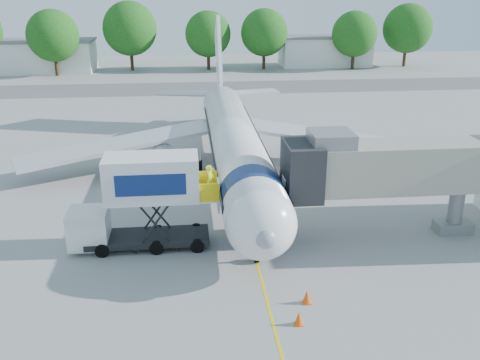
{
  "coord_description": "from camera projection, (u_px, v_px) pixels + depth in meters",
  "views": [
    {
      "loc": [
        -3.56,
        -35.25,
        14.48
      ],
      "look_at": [
        -0.46,
        -5.1,
        3.2
      ],
      "focal_mm": 40.0,
      "sensor_mm": 36.0,
      "label": 1
    }
  ],
  "objects": [
    {
      "name": "ground",
      "position": [
        239.0,
        197.0,
        38.25
      ],
      "size": [
        160.0,
        160.0,
        0.0
      ],
      "primitive_type": "plane",
      "color": "gray",
      "rests_on": "ground"
    },
    {
      "name": "tree_c",
      "position": [
        130.0,
        29.0,
        90.34
      ],
      "size": [
        9.06,
        9.06,
        11.56
      ],
      "color": "#382314",
      "rests_on": "ground"
    },
    {
      "name": "tree_g",
      "position": [
        407.0,
        28.0,
        94.87
      ],
      "size": [
        8.61,
        8.61,
        10.98
      ],
      "color": "#382314",
      "rests_on": "ground"
    },
    {
      "name": "tree_b",
      "position": [
        53.0,
        36.0,
        85.29
      ],
      "size": [
        8.24,
        8.24,
        10.51
      ],
      "color": "#382314",
      "rests_on": "ground"
    },
    {
      "name": "jet_bridge",
      "position": [
        388.0,
        168.0,
        30.98
      ],
      "size": [
        13.9,
        3.2,
        6.6
      ],
      "color": "gray",
      "rests_on": "ground"
    },
    {
      "name": "safety_cone_a",
      "position": [
        307.0,
        297.0,
        25.52
      ],
      "size": [
        0.44,
        0.44,
        0.7
      ],
      "color": "#F54D0C",
      "rests_on": "ground"
    },
    {
      "name": "outbuilding_left",
      "position": [
        39.0,
        56.0,
        90.57
      ],
      "size": [
        18.4,
        8.4,
        5.3
      ],
      "color": "silver",
      "rests_on": "ground"
    },
    {
      "name": "tree_f",
      "position": [
        355.0,
        34.0,
        92.06
      ],
      "size": [
        7.77,
        7.77,
        9.91
      ],
      "color": "#382314",
      "rests_on": "ground"
    },
    {
      "name": "taxiway_strip",
      "position": [
        210.0,
        88.0,
        77.41
      ],
      "size": [
        120.0,
        10.0,
        0.01
      ],
      "primitive_type": "cube",
      "color": "#59595B",
      "rests_on": "ground"
    },
    {
      "name": "aircraft",
      "position": [
        234.0,
        141.0,
        41.07
      ],
      "size": [
        34.17,
        37.73,
        11.35
      ],
      "color": "white",
      "rests_on": "ground"
    },
    {
      "name": "tree_d",
      "position": [
        208.0,
        34.0,
        91.44
      ],
      "size": [
        7.8,
        7.8,
        9.95
      ],
      "color": "#382314",
      "rests_on": "ground"
    },
    {
      "name": "tree_e",
      "position": [
        264.0,
        32.0,
        91.9
      ],
      "size": [
        8.07,
        8.07,
        10.3
      ],
      "color": "#382314",
      "rests_on": "ground"
    },
    {
      "name": "catering_hiloader",
      "position": [
        141.0,
        203.0,
        30.16
      ],
      "size": [
        8.5,
        2.44,
        5.5
      ],
      "color": "black",
      "rests_on": "ground"
    },
    {
      "name": "ground_tug",
      "position": [
        319.0,
        307.0,
        23.99
      ],
      "size": [
        4.11,
        3.08,
        1.47
      ],
      "rotation": [
        0.0,
        0.0,
        0.37
      ],
      "color": "silver",
      "rests_on": "ground"
    },
    {
      "name": "safety_cone_b",
      "position": [
        299.0,
        319.0,
        23.91
      ],
      "size": [
        0.42,
        0.42,
        0.67
      ],
      "color": "#F54D0C",
      "rests_on": "ground"
    },
    {
      "name": "guidance_line",
      "position": [
        239.0,
        197.0,
        38.25
      ],
      "size": [
        0.15,
        70.0,
        0.01
      ],
      "primitive_type": "cube",
      "color": "yellow",
      "rests_on": "ground"
    },
    {
      "name": "outbuilding_right",
      "position": [
        325.0,
        51.0,
        97.24
      ],
      "size": [
        16.4,
        7.4,
        5.3
      ],
      "color": "silver",
      "rests_on": "ground"
    }
  ]
}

